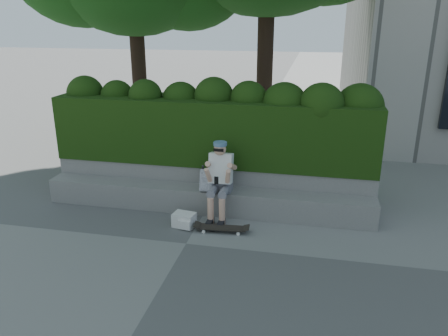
% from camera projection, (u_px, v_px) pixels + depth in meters
% --- Properties ---
extents(ground, '(80.00, 80.00, 0.00)m').
position_uv_depth(ground, '(186.00, 244.00, 6.87)').
color(ground, slate).
rests_on(ground, ground).
extents(bench_ledge, '(6.00, 0.45, 0.45)m').
position_uv_depth(bench_ledge, '(205.00, 200.00, 7.95)').
color(bench_ledge, gray).
rests_on(bench_ledge, ground).
extents(planter_wall, '(6.00, 0.50, 0.75)m').
position_uv_depth(planter_wall, '(211.00, 183.00, 8.34)').
color(planter_wall, gray).
rests_on(planter_wall, ground).
extents(hedge, '(6.00, 1.00, 1.20)m').
position_uv_depth(hedge, '(214.00, 130.00, 8.22)').
color(hedge, black).
rests_on(hedge, planter_wall).
extents(person, '(0.40, 0.76, 1.38)m').
position_uv_depth(person, '(220.00, 177.00, 7.54)').
color(person, slate).
rests_on(person, ground).
extents(skateboard, '(0.83, 0.26, 0.09)m').
position_uv_depth(skateboard, '(222.00, 228.00, 7.22)').
color(skateboard, black).
rests_on(skateboard, ground).
extents(backpack_plaid, '(0.28, 0.17, 0.39)m').
position_uv_depth(backpack_plaid, '(208.00, 180.00, 7.70)').
color(backpack_plaid, silver).
rests_on(backpack_plaid, bench_ledge).
extents(backpack_ground, '(0.40, 0.31, 0.23)m').
position_uv_depth(backpack_ground, '(184.00, 220.00, 7.40)').
color(backpack_ground, silver).
rests_on(backpack_ground, ground).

